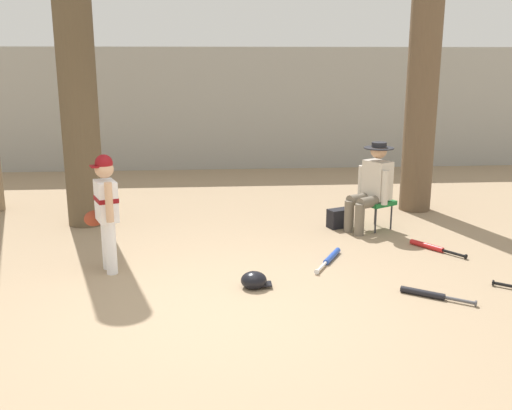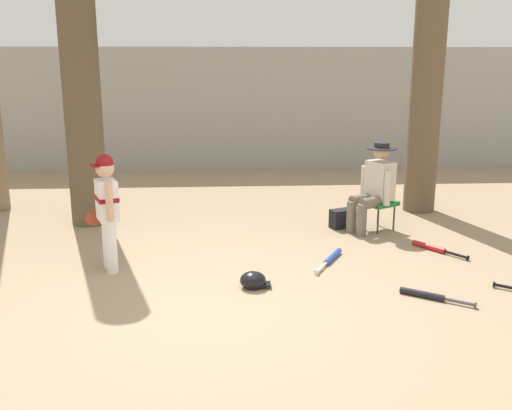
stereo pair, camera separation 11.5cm
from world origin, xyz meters
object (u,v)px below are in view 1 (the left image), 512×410
object	(u,v)px
folding_stool	(376,203)
bat_black_composite	(428,294)
tree_near_player	(77,78)
handbag_beside_stool	(340,218)
tree_behind_spectator	(423,83)
bat_blue_youth	(330,258)
young_ballplayer	(105,206)
seated_spectator	(372,184)
batting_helmet_black	(254,280)
bat_red_barrel	(431,247)

from	to	relation	value
folding_stool	bat_black_composite	size ratio (longest dim) A/B	0.86
tree_near_player	handbag_beside_stool	distance (m)	4.05
tree_behind_spectator	handbag_beside_stool	bearing A→B (deg)	-147.07
folding_stool	bat_blue_youth	world-z (taller)	folding_stool
tree_near_player	bat_black_composite	distance (m)	5.28
young_ballplayer	bat_black_composite	bearing A→B (deg)	-17.03
seated_spectator	handbag_beside_stool	xyz separation A→B (m)	(-0.38, 0.16, -0.51)
bat_blue_youth	bat_black_composite	world-z (taller)	same
young_ballplayer	seated_spectator	world-z (taller)	young_ballplayer
tree_near_player	folding_stool	distance (m)	4.38
young_ballplayer	batting_helmet_black	bearing A→B (deg)	-21.47
folding_stool	seated_spectator	xyz separation A→B (m)	(-0.09, -0.05, 0.28)
seated_spectator	bat_red_barrel	world-z (taller)	seated_spectator
handbag_beside_stool	bat_black_composite	bearing A→B (deg)	-82.20
tree_near_player	batting_helmet_black	xyz separation A→B (m)	(2.19, -2.57, -1.95)
tree_near_player	bat_red_barrel	size ratio (longest dim) A/B	7.08
tree_near_player	young_ballplayer	distance (m)	2.42
tree_behind_spectator	folding_stool	bearing A→B (deg)	-132.01
folding_stool	batting_helmet_black	bearing A→B (deg)	-132.35
tree_behind_spectator	seated_spectator	size ratio (longest dim) A/B	3.71
folding_stool	bat_red_barrel	size ratio (longest dim) A/B	0.82
handbag_beside_stool	bat_blue_youth	xyz separation A→B (m)	(-0.41, -1.36, -0.10)
bat_blue_youth	batting_helmet_black	distance (m)	1.21
tree_behind_spectator	folding_stool	size ratio (longest dim) A/B	8.16
young_ballplayer	tree_near_player	bearing A→B (deg)	107.77
bat_black_composite	tree_behind_spectator	bearing A→B (deg)	73.13
handbag_beside_stool	seated_spectator	bearing A→B (deg)	-23.24
seated_spectator	bat_black_composite	size ratio (longest dim) A/B	1.89
young_ballplayer	folding_stool	xyz separation A→B (m)	(3.39, 1.38, -0.38)
tree_behind_spectator	young_ballplayer	world-z (taller)	tree_behind_spectator
folding_stool	batting_helmet_black	world-z (taller)	folding_stool
seated_spectator	bat_blue_youth	xyz separation A→B (m)	(-0.79, -1.19, -0.61)
batting_helmet_black	bat_blue_youth	bearing A→B (deg)	38.54
bat_blue_youth	batting_helmet_black	size ratio (longest dim) A/B	2.36
handbag_beside_stool	bat_blue_youth	world-z (taller)	handbag_beside_stool
seated_spectator	folding_stool	bearing A→B (deg)	29.93
tree_near_player	handbag_beside_stool	world-z (taller)	tree_near_player
tree_near_player	bat_black_composite	bearing A→B (deg)	-37.22
handbag_beside_stool	bat_red_barrel	bearing A→B (deg)	-49.28
young_ballplayer	batting_helmet_black	xyz separation A→B (m)	(1.56, -0.62, -0.67)
tree_near_player	folding_stool	bearing A→B (deg)	-8.10
tree_behind_spectator	bat_red_barrel	distance (m)	2.75
folding_stool	handbag_beside_stool	xyz separation A→B (m)	(-0.47, 0.11, -0.23)
bat_blue_youth	batting_helmet_black	world-z (taller)	batting_helmet_black
tree_near_player	bat_red_barrel	xyz separation A→B (m)	(4.46, -1.51, -1.99)
seated_spectator	bat_red_barrel	distance (m)	1.20
seated_spectator	batting_helmet_black	world-z (taller)	seated_spectator
bat_black_composite	folding_stool	bearing A→B (deg)	87.01
bat_red_barrel	batting_helmet_black	distance (m)	2.50
handbag_beside_stool	bat_red_barrel	world-z (taller)	handbag_beside_stool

